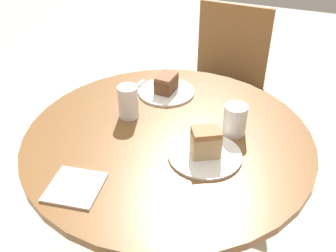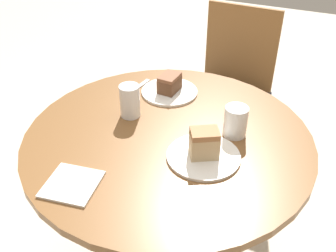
{
  "view_description": "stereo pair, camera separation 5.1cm",
  "coord_description": "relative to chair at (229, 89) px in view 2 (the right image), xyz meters",
  "views": [
    {
      "loc": [
        0.4,
        -1.07,
        1.61
      ],
      "look_at": [
        0.0,
        0.0,
        0.81
      ],
      "focal_mm": 42.0,
      "sensor_mm": 36.0,
      "label": 1
    },
    {
      "loc": [
        0.45,
        -1.05,
        1.61
      ],
      "look_at": [
        0.0,
        0.0,
        0.81
      ],
      "focal_mm": 42.0,
      "sensor_mm": 36.0,
      "label": 2
    }
  ],
  "objects": [
    {
      "name": "glass_water",
      "position": [
        -0.17,
        -0.86,
        0.36
      ],
      "size": [
        0.08,
        0.08,
        0.13
      ],
      "color": "silver",
      "rests_on": "table"
    },
    {
      "name": "chair",
      "position": [
        0.0,
        0.0,
        0.0
      ],
      "size": [
        0.46,
        0.49,
        0.92
      ],
      "rotation": [
        0.0,
        0.0,
        -0.05
      ],
      "color": "brown",
      "rests_on": "ground_plane"
    },
    {
      "name": "cake_slice_near",
      "position": [
        -0.1,
        -0.65,
        0.35
      ],
      "size": [
        0.08,
        0.1,
        0.07
      ],
      "rotation": [
        0.0,
        0.0,
        3.06
      ],
      "color": "brown",
      "rests_on": "plate_near"
    },
    {
      "name": "plate_near",
      "position": [
        -0.1,
        -0.65,
        0.31
      ],
      "size": [
        0.24,
        0.24,
        0.01
      ],
      "color": "silver",
      "rests_on": "table"
    },
    {
      "name": "cake_slice_far",
      "position": [
        0.17,
        -1.0,
        0.36
      ],
      "size": [
        0.11,
        0.11,
        0.1
      ],
      "rotation": [
        0.0,
        0.0,
        2.08
      ],
      "color": "tan",
      "rests_on": "plate_far"
    },
    {
      "name": "table",
      "position": [
        0.01,
        -0.93,
        0.09
      ],
      "size": [
        1.04,
        1.04,
        0.77
      ],
      "color": "brown",
      "rests_on": "ground_plane"
    },
    {
      "name": "plate_far",
      "position": [
        0.17,
        -1.0,
        0.31
      ],
      "size": [
        0.25,
        0.25,
        0.01
      ],
      "color": "silver",
      "rests_on": "table"
    },
    {
      "name": "napkin_stack",
      "position": [
        -0.16,
        -1.28,
        0.3
      ],
      "size": [
        0.18,
        0.18,
        0.01
      ],
      "rotation": [
        0.0,
        0.0,
        0.13
      ],
      "color": "silver",
      "rests_on": "table"
    },
    {
      "name": "glass_lemonade",
      "position": [
        0.23,
        -0.83,
        0.35
      ],
      "size": [
        0.08,
        0.08,
        0.11
      ],
      "color": "beige",
      "rests_on": "table"
    },
    {
      "name": "fork",
      "position": [
        -0.25,
        -0.67,
        0.3
      ],
      "size": [
        0.04,
        0.18,
        0.0
      ],
      "rotation": [
        0.0,
        0.0,
        1.42
      ],
      "color": "silver",
      "rests_on": "table"
    }
  ]
}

